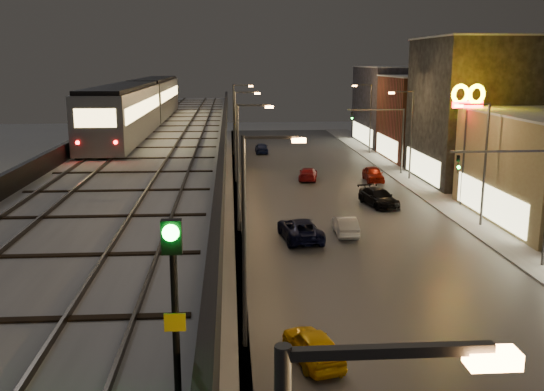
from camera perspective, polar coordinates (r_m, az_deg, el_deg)
name	(u,v)px	position (r m, az deg, el deg)	size (l,w,h in m)	color
road_surface	(342,215)	(47.93, 6.61, -1.82)	(17.00, 120.00, 0.06)	#46474D
sidewalk_right	(466,212)	(50.70, 17.80, -1.51)	(4.00, 120.00, 0.14)	#9FA1A8
under_viaduct_pavement	(169,218)	(47.37, -9.67, -2.09)	(11.00, 120.00, 0.06)	#9FA1A8
elevated_viaduct	(162,152)	(43.19, -10.34, 4.04)	(9.00, 100.00, 6.30)	black
viaduct_trackbed	(161,141)	(43.22, -10.37, 5.08)	(8.40, 100.00, 0.32)	#B2B7C1
viaduct_parapet_streetside	(224,134)	(42.92, -4.57, 5.82)	(0.30, 100.00, 1.10)	black
viaduct_parapet_far	(98,135)	(43.88, -16.06, 5.52)	(0.30, 100.00, 1.10)	black
building_d	(485,111)	(63.99, 19.40, 7.55)	(12.20, 13.20, 14.16)	#29292B
building_e	(436,118)	(77.17, 15.21, 7.05)	(12.20, 12.20, 10.16)	maroon
building_f	(404,106)	(90.44, 12.34, 8.26)	(12.20, 16.20, 11.16)	#33323C
streetlight_left_1	(251,228)	(24.54, -2.02, -3.06)	(2.57, 0.28, 9.00)	#38383A
streetlight_left_2	(242,158)	(42.16, -2.88, 3.50)	(2.57, 0.28, 9.00)	#38383A
streetlight_right_2	(482,156)	(45.80, 19.15, 3.55)	(2.56, 0.28, 9.00)	#38383A
streetlight_left_3	(238,130)	(60.00, -3.23, 6.18)	(2.57, 0.28, 9.00)	#38383A
streetlight_right_3	(409,129)	(62.62, 12.76, 6.16)	(2.56, 0.28, 9.00)	#38383A
streetlight_left_4	(236,114)	(77.91, -3.42, 7.63)	(2.57, 0.28, 9.00)	#38383A
streetlight_right_4	(369,114)	(79.95, 9.08, 7.62)	(2.56, 0.28, 9.00)	#38383A
traffic_light_rig_a	(530,193)	(37.53, 23.12, 0.24)	(6.10, 0.34, 7.00)	#38383A
traffic_light_rig_b	(392,133)	(65.32, 11.23, 5.83)	(6.10, 0.34, 7.00)	#38383A
subway_train	(142,103)	(52.30, -12.12, 8.50)	(3.03, 36.44, 3.63)	gray
rail_signal	(173,273)	(9.41, -9.28, -7.18)	(0.33, 0.42, 2.89)	black
car_taxi	(313,347)	(25.00, 3.87, -14.04)	(1.55, 3.85, 1.31)	#EBB106
car_near_white	(345,226)	(42.27, 6.92, -2.91)	(1.38, 3.95, 1.30)	silver
car_mid_silver	(300,230)	(40.88, 2.66, -3.25)	(2.42, 5.24, 1.46)	black
car_mid_dark	(308,174)	(61.48, 3.41, 1.99)	(1.76, 4.34, 1.26)	maroon
car_far_white	(262,148)	(79.55, -0.97, 4.45)	(1.63, 4.04, 1.38)	#16204B
car_onc_white	(379,198)	(51.08, 10.00, -0.24)	(2.02, 4.96, 1.44)	black
car_onc_red	(373,174)	(61.65, 9.50, 1.96)	(1.72, 4.27, 1.45)	maroon
sign_mcdonalds	(468,107)	(51.90, 17.93, 7.89)	(2.99, 0.78, 10.06)	#38383A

